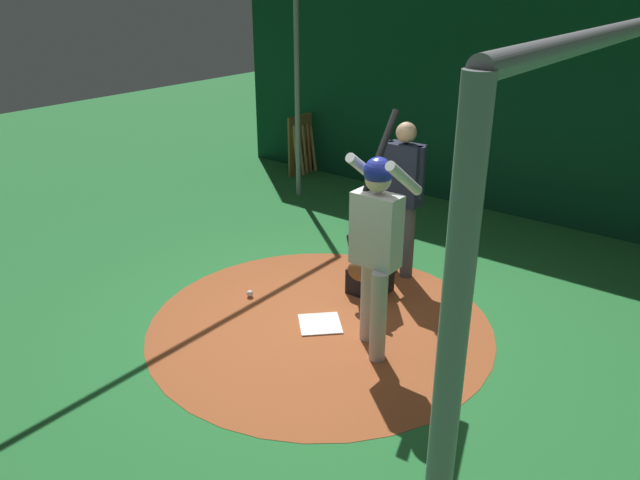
# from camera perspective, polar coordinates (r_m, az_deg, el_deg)

# --- Properties ---
(ground_plane) EXTENTS (25.68, 25.68, 0.00)m
(ground_plane) POSITION_cam_1_polar(r_m,az_deg,el_deg) (6.41, -0.00, -7.82)
(ground_plane) COLOR #287A38
(dirt_circle) EXTENTS (3.52, 3.52, 0.01)m
(dirt_circle) POSITION_cam_1_polar(r_m,az_deg,el_deg) (6.41, -0.00, -7.79)
(dirt_circle) COLOR #AD562D
(dirt_circle) RESTS_ON ground
(home_plate) EXTENTS (0.59, 0.59, 0.01)m
(home_plate) POSITION_cam_1_polar(r_m,az_deg,el_deg) (6.41, -0.00, -7.72)
(home_plate) COLOR white
(home_plate) RESTS_ON dirt_circle
(batter) EXTENTS (0.68, 0.49, 2.22)m
(batter) POSITION_cam_1_polar(r_m,az_deg,el_deg) (5.52, 5.22, 0.36)
(batter) COLOR #BCBCC0
(batter) RESTS_ON ground
(catcher) EXTENTS (0.58, 0.40, 0.97)m
(catcher) POSITION_cam_1_polar(r_m,az_deg,el_deg) (6.85, 4.51, -2.11)
(catcher) COLOR black
(catcher) RESTS_ON ground
(umpire) EXTENTS (0.23, 0.49, 1.84)m
(umpire) POSITION_cam_1_polar(r_m,az_deg,el_deg) (7.10, 7.66, 4.45)
(umpire) COLOR #4C4C51
(umpire) RESTS_ON ground
(back_wall) EXTENTS (0.22, 9.68, 3.35)m
(back_wall) POSITION_cam_1_polar(r_m,az_deg,el_deg) (9.44, 16.78, 12.47)
(back_wall) COLOR #0C3D26
(back_wall) RESTS_ON ground
(cage_frame) EXTENTS (6.12, 5.66, 3.16)m
(cage_frame) POSITION_cam_1_polar(r_m,az_deg,el_deg) (5.59, -0.00, 12.12)
(cage_frame) COLOR gray
(cage_frame) RESTS_ON ground
(bat_rack) EXTENTS (0.94, 0.21, 1.05)m
(bat_rack) POSITION_cam_1_polar(r_m,az_deg,el_deg) (11.21, -1.23, 8.77)
(bat_rack) COLOR olive
(bat_rack) RESTS_ON ground
(baseball_0) EXTENTS (0.07, 0.07, 0.07)m
(baseball_0) POSITION_cam_1_polar(r_m,az_deg,el_deg) (6.95, -6.49, -4.93)
(baseball_0) COLOR white
(baseball_0) RESTS_ON dirt_circle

